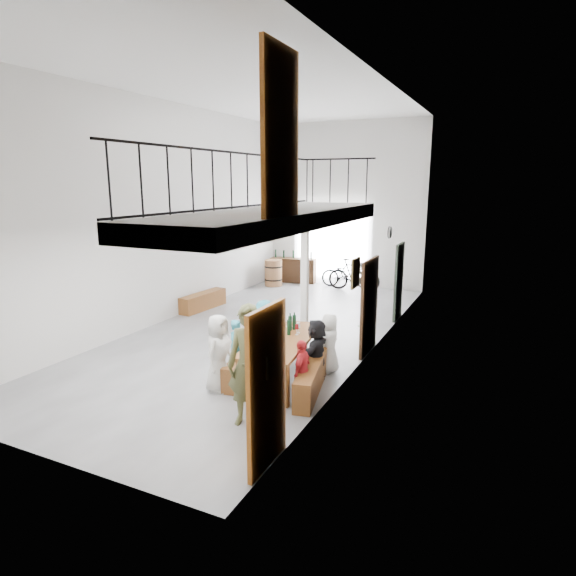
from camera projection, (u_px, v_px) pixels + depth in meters
The scene contains 24 objects.
floor at pixel (262, 331), 11.61m from camera, with size 12.00×12.00×0.00m, color #5F5E61.
room_walls at pixel (260, 181), 10.84m from camera, with size 12.00×12.00×12.00m.
gateway_portal at pixel (332, 244), 16.72m from camera, with size 2.80×0.08×2.80m, color white.
right_wall_decor at pixel (346, 286), 8.46m from camera, with size 0.07×8.28×5.07m.
balcony at pixel (278, 220), 7.38m from camera, with size 1.52×5.62×4.00m.
tasting_table at pixel (282, 343), 8.63m from camera, with size 1.26×2.44×0.79m.
bench_inner at pixel (250, 362), 9.03m from camera, with size 0.32×2.00×0.46m, color brown.
bench_wall at pixel (313, 373), 8.43m from camera, with size 0.29×2.24×0.52m, color brown.
tableware at pixel (286, 328), 8.79m from camera, with size 0.61×1.39×0.35m.
side_bench at pixel (203, 301), 13.61m from camera, with size 0.36×1.66×0.47m, color brown.
oak_barrel at pixel (273, 273), 16.62m from camera, with size 0.61×0.61×0.90m.
serving_counter at pixel (293, 270), 17.24m from camera, with size 1.64×0.45×0.86m, color #3C2713.
counter_bottles at pixel (293, 254), 17.11m from camera, with size 1.39×0.21×0.28m.
guest_left_a at pixel (219, 353), 8.23m from camera, with size 0.66×0.43×1.35m, color beige.
guest_left_b at pixel (238, 349), 8.82m from camera, with size 0.40×0.26×1.09m, color teal.
guest_left_c at pixel (258, 341), 9.25m from camera, with size 0.53×0.41×1.08m, color beige.
guest_left_d at pixel (264, 330), 9.73m from camera, with size 0.79×0.46×1.23m, color teal.
guest_right_a at pixel (302, 370), 7.89m from camera, with size 0.61×0.25×1.04m, color red.
guest_right_b at pixel (316, 351), 8.56m from camera, with size 1.09×0.35×1.18m, color black.
guest_right_c at pixel (329, 343), 9.04m from camera, with size 0.56×0.36×1.14m, color beige.
host_standing at pixel (249, 366), 7.00m from camera, with size 0.67×0.44×1.84m, color #4E512D.
potted_plant at pixel (366, 331), 10.97m from camera, with size 0.39×0.33×0.43m, color #174A1A.
bicycle_near at pixel (347, 274), 16.34m from camera, with size 0.61×1.76×0.92m, color black.
bicycle_far at pixel (354, 275), 15.86m from camera, with size 0.49×1.75×1.05m, color black.
Camera 1 is at (5.28, -9.79, 3.55)m, focal length 30.00 mm.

